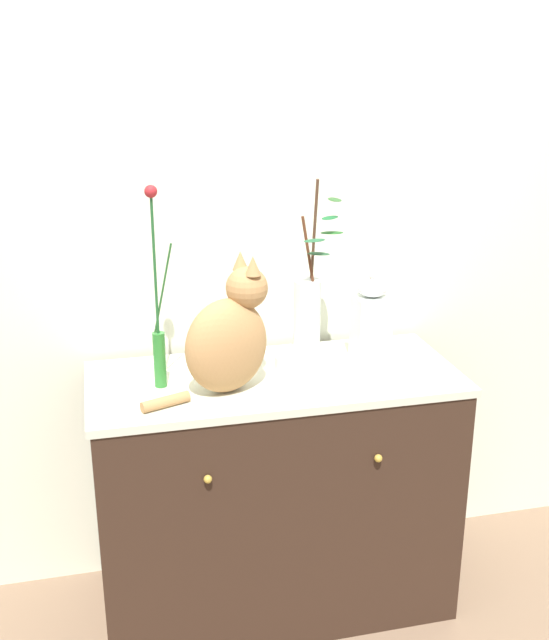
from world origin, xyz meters
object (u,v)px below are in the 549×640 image
object	(u,v)px
jar_lidded_porcelain	(371,321)
vase_glass_clear	(308,312)
cat_sitting	(229,337)
bowl_porcelain	(306,361)
sideboard	(275,492)
vase_slim_green	(158,326)

from	to	relation	value
jar_lidded_porcelain	vase_glass_clear	bearing A→B (deg)	-174.83
cat_sitting	bowl_porcelain	world-z (taller)	cat_sitting
cat_sitting	jar_lidded_porcelain	size ratio (longest dim) A/B	1.37
cat_sitting	bowl_porcelain	bearing A→B (deg)	21.71
vase_glass_clear	sideboard	bearing A→B (deg)	-165.85
cat_sitting	vase_slim_green	bearing A→B (deg)	159.62
vase_slim_green	vase_glass_clear	xyz separation A→B (m)	(0.46, 0.03, -0.00)
sideboard	jar_lidded_porcelain	xyz separation A→B (m)	(0.33, 0.05, 0.55)
vase_slim_green	cat_sitting	bearing A→B (deg)	-20.38
sideboard	bowl_porcelain	distance (m)	0.45
sideboard	cat_sitting	size ratio (longest dim) A/B	2.79
sideboard	cat_sitting	world-z (taller)	cat_sitting
sideboard	jar_lidded_porcelain	size ratio (longest dim) A/B	3.83
bowl_porcelain	jar_lidded_porcelain	size ratio (longest dim) A/B	0.68
cat_sitting	sideboard	bearing A→B (deg)	26.23
jar_lidded_porcelain	cat_sitting	bearing A→B (deg)	-165.61
bowl_porcelain	vase_glass_clear	distance (m)	0.16
vase_slim_green	vase_glass_clear	world-z (taller)	same
bowl_porcelain	cat_sitting	bearing A→B (deg)	-158.29
cat_sitting	bowl_porcelain	xyz separation A→B (m)	(0.26, 0.10, -0.14)
jar_lidded_porcelain	sideboard	bearing A→B (deg)	-171.69
vase_glass_clear	jar_lidded_porcelain	bearing A→B (deg)	5.17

